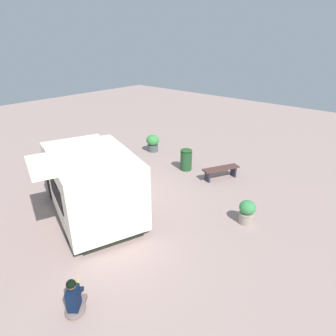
{
  "coord_description": "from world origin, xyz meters",
  "views": [
    {
      "loc": [
        5.72,
        7.56,
        5.4
      ],
      "look_at": [
        -1.67,
        1.01,
        0.97
      ],
      "focal_mm": 31.18,
      "sensor_mm": 36.0,
      "label": 1
    }
  ],
  "objects": [
    {
      "name": "ground_plane",
      "position": [
        0.0,
        0.0,
        0.0
      ],
      "size": [
        40.0,
        40.0,
        0.0
      ],
      "primitive_type": "plane",
      "color": "#A98C85"
    },
    {
      "name": "food_truck",
      "position": [
        1.06,
        0.02,
        1.09
      ],
      "size": [
        3.97,
        5.1,
        2.24
      ],
      "color": "white",
      "rests_on": "ground_plane"
    },
    {
      "name": "person_customer",
      "position": [
        3.67,
        3.09,
        0.34
      ],
      "size": [
        0.73,
        0.73,
        0.89
      ],
      "color": "#6C5B59",
      "rests_on": "ground_plane"
    },
    {
      "name": "planter_flowering_near",
      "position": [
        -4.39,
        -2.44,
        0.46
      ],
      "size": [
        0.66,
        0.66,
        0.87
      ],
      "color": "#4B565A",
      "rests_on": "ground_plane"
    },
    {
      "name": "planter_flowering_far",
      "position": [
        -1.75,
        4.26,
        0.41
      ],
      "size": [
        0.52,
        0.52,
        0.78
      ],
      "color": "#A59588",
      "rests_on": "ground_plane"
    },
    {
      "name": "plaza_bench",
      "position": [
        -3.95,
        1.93,
        0.37
      ],
      "size": [
        1.6,
        1.04,
        0.49
      ],
      "color": "#52332E",
      "rests_on": "ground_plane"
    },
    {
      "name": "trash_bin",
      "position": [
        -3.7,
        0.28,
        0.49
      ],
      "size": [
        0.52,
        0.52,
        0.97
      ],
      "color": "#225029",
      "rests_on": "ground_plane"
    }
  ]
}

